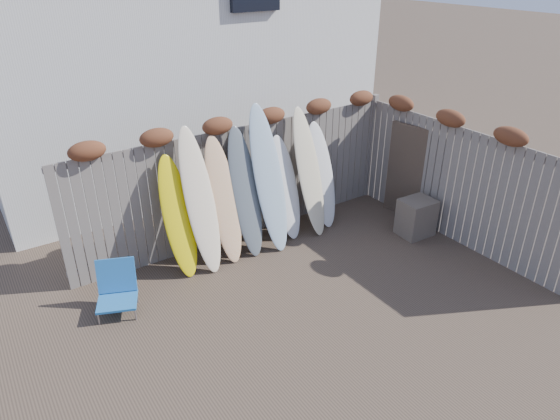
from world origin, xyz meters
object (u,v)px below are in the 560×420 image
wooden_crate (416,217)px  surfboard_0 (178,217)px  beach_chair (117,288)px  lattice_panel (415,174)px

wooden_crate → surfboard_0: (-3.92, 1.28, 0.60)m
beach_chair → surfboard_0: surfboard_0 is taller
beach_chair → surfboard_0: bearing=19.4°
lattice_panel → surfboard_0: bearing=159.7°
wooden_crate → lattice_panel: bearing=49.8°
beach_chair → surfboard_0: (1.16, 0.41, 0.60)m
lattice_panel → surfboard_0: (-4.33, 0.79, 0.04)m
wooden_crate → lattice_panel: 0.85m
lattice_panel → surfboard_0: 4.40m
beach_chair → lattice_panel: bearing=-4.0°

